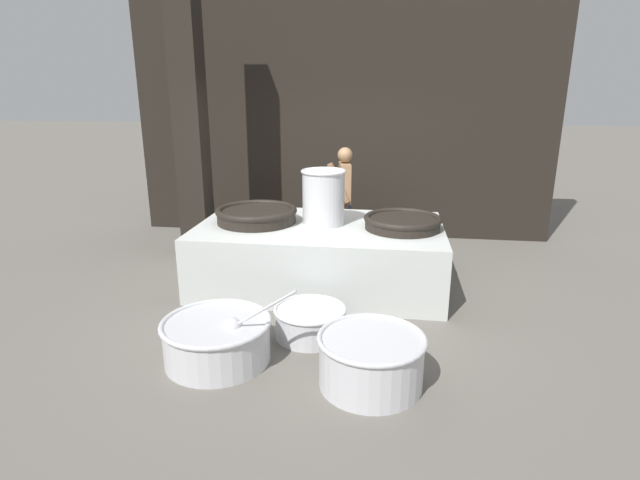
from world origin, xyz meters
name	(u,v)px	position (x,y,z in m)	size (l,w,h in m)	color
ground_plane	(320,284)	(0.00, 0.00, 0.00)	(60.00, 60.00, 0.00)	#666059
back_wall	(341,101)	(0.00, 2.38, 2.14)	(6.64, 0.24, 4.27)	black
support_pillar	(189,104)	(-1.89, 0.88, 2.14)	(0.38, 0.38, 4.27)	black
hearth_platform	(320,255)	(0.00, 0.00, 0.38)	(2.93, 1.72, 0.76)	silver
giant_wok_near	(256,214)	(-0.78, 0.01, 0.86)	(0.99, 0.99, 0.19)	black
giant_wok_far	(402,222)	(0.97, -0.04, 0.84)	(0.90, 0.90, 0.15)	black
stock_pot	(323,196)	(0.03, 0.05, 1.10)	(0.54, 0.54, 0.66)	silver
cook	(344,196)	(0.16, 1.36, 0.83)	(0.40, 0.60, 1.54)	#9E7551
prep_bowl_vegetables	(217,338)	(-0.65, -1.93, 0.22)	(1.25, 0.98, 0.79)	silver
prep_bowl_meat	(371,358)	(0.71, -2.13, 0.24)	(0.88, 0.88, 0.44)	silver
prep_bowl_extra	(310,321)	(0.09, -1.37, 0.17)	(0.71, 0.71, 0.30)	silver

